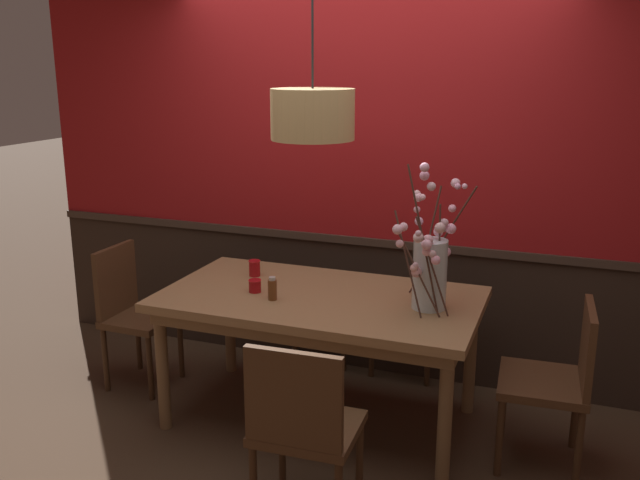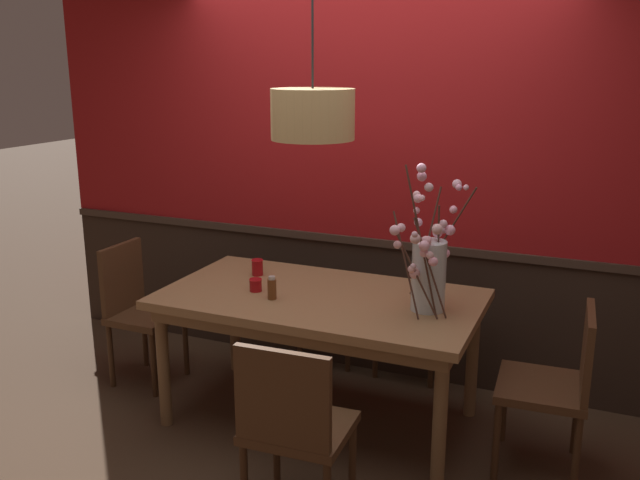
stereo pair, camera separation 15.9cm
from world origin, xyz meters
TOP-DOWN VIEW (x-y plane):
  - ground_plane at (0.00, 0.00)m, footprint 24.00×24.00m
  - back_wall at (0.00, 0.82)m, footprint 4.75×0.14m
  - dining_table at (0.00, 0.00)m, footprint 1.78×0.99m
  - chair_far_side_left at (-0.27, 0.90)m, footprint 0.43×0.43m
  - chair_far_side_right at (0.31, 0.89)m, footprint 0.44×0.39m
  - chair_near_side_right at (0.26, -0.92)m, footprint 0.47×0.43m
  - chair_head_west_end at (-1.30, 0.03)m, footprint 0.40×0.41m
  - chair_head_east_end at (1.30, 0.00)m, footprint 0.46×0.48m
  - vase_with_blossoms at (0.61, 0.00)m, footprint 0.40×0.63m
  - candle_holder_nearer_center at (-0.50, 0.19)m, footprint 0.07×0.07m
  - candle_holder_nearer_edge at (-0.37, -0.08)m, footprint 0.08×0.08m
  - condiment_bottle at (-0.22, -0.17)m, footprint 0.05×0.05m
  - pendant_lamp at (-0.04, -0.01)m, footprint 0.45×0.45m

SIDE VIEW (x-z plane):
  - ground_plane at x=0.00m, z-range 0.00..0.00m
  - chair_head_east_end at x=1.30m, z-range 0.06..0.94m
  - chair_far_side_left at x=-0.27m, z-range 0.06..0.95m
  - chair_near_side_right at x=0.26m, z-range 0.06..0.96m
  - chair_head_west_end at x=-1.30m, z-range 0.06..0.97m
  - chair_far_side_right at x=0.31m, z-range 0.06..0.97m
  - dining_table at x=0.00m, z-range 0.30..1.08m
  - candle_holder_nearer_edge at x=-0.37m, z-range 0.78..0.85m
  - candle_holder_nearer_center at x=-0.50m, z-range 0.77..0.87m
  - condiment_bottle at x=-0.22m, z-range 0.77..0.90m
  - vase_with_blossoms at x=0.61m, z-range 0.59..1.40m
  - back_wall at x=0.00m, z-range -0.01..2.63m
  - pendant_lamp at x=-0.04m, z-range 1.28..2.28m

